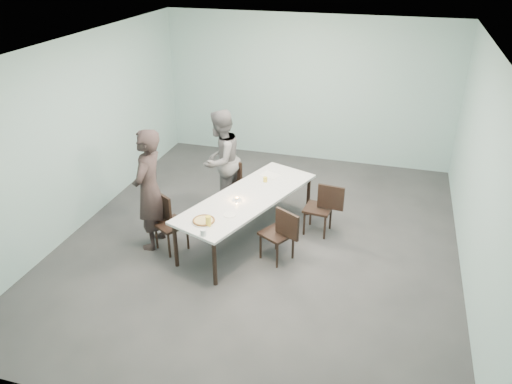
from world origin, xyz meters
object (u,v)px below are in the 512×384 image
(chair_near_left, at_px, (168,218))
(beer_glass, at_px, (208,221))
(chair_far_left, at_px, (238,181))
(diner_far, at_px, (221,160))
(amber_tumbler, at_px, (265,179))
(water_tumbler, at_px, (203,233))
(pizza, at_px, (204,221))
(chair_near_right, at_px, (281,231))
(chair_far_right, at_px, (323,206))
(side_plate, at_px, (229,215))
(diner_near, at_px, (149,190))
(table, at_px, (248,200))
(tealight, at_px, (237,199))

(chair_near_left, relative_size, beer_glass, 5.80)
(chair_far_left, height_order, diner_far, diner_far)
(chair_near_left, distance_m, amber_tumbler, 1.70)
(water_tumbler, bearing_deg, chair_far_left, 96.15)
(pizza, bearing_deg, chair_near_right, 23.76)
(chair_far_left, height_order, pizza, chair_far_left)
(beer_glass, bearing_deg, chair_far_right, 47.15)
(chair_near_left, distance_m, side_plate, 1.05)
(chair_far_right, distance_m, side_plate, 1.65)
(diner_near, distance_m, side_plate, 1.29)
(chair_near_right, relative_size, amber_tumbler, 10.88)
(table, distance_m, diner_far, 1.20)
(chair_near_right, bearing_deg, chair_far_right, -86.51)
(amber_tumbler, bearing_deg, pizza, -108.29)
(beer_glass, xyz_separation_m, amber_tumbler, (0.39, 1.56, -0.03))
(chair_near_left, height_order, chair_far_right, same)
(diner_far, distance_m, amber_tumbler, 0.95)
(side_plate, bearing_deg, chair_near_left, 176.84)
(diner_near, relative_size, tealight, 33.87)
(chair_near_left, xyz_separation_m, chair_near_right, (1.74, 0.11, 0.00))
(pizza, xyz_separation_m, amber_tumbler, (0.49, 1.48, 0.02))
(diner_far, bearing_deg, chair_near_right, 59.89)
(chair_far_right, distance_m, tealight, 1.41)
(water_tumbler, bearing_deg, side_plate, 75.52)
(table, bearing_deg, chair_far_left, 115.95)
(water_tumbler, bearing_deg, chair_near_right, 41.36)
(tealight, bearing_deg, pizza, -108.06)
(table, relative_size, amber_tumbler, 34.38)
(diner_far, bearing_deg, amber_tumbler, 83.61)
(diner_near, height_order, side_plate, diner_near)
(chair_near_left, bearing_deg, diner_far, 107.89)
(tealight, bearing_deg, chair_near_right, -21.35)
(chair_near_right, xyz_separation_m, chair_far_right, (0.46, 0.95, 0.00))
(beer_glass, relative_size, water_tumbler, 1.67)
(pizza, xyz_separation_m, water_tumbler, (0.13, -0.33, 0.03))
(diner_near, relative_size, diner_far, 1.07)
(side_plate, bearing_deg, diner_far, 113.86)
(diner_near, bearing_deg, table, 109.45)
(chair_far_left, relative_size, pizza, 2.56)
(table, height_order, chair_near_left, chair_near_left)
(diner_far, relative_size, water_tumbler, 19.68)
(chair_near_right, bearing_deg, beer_glass, 59.75)
(diner_near, bearing_deg, chair_near_left, 86.63)
(table, bearing_deg, chair_near_left, -152.64)
(pizza, height_order, tealight, tealight)
(chair_far_left, distance_m, amber_tumbler, 0.78)
(side_plate, xyz_separation_m, amber_tumbler, (0.20, 1.20, 0.04))
(chair_far_right, bearing_deg, diner_far, -5.79)
(chair_near_left, relative_size, amber_tumbler, 10.88)
(diner_near, xyz_separation_m, beer_glass, (1.10, -0.42, -0.12))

